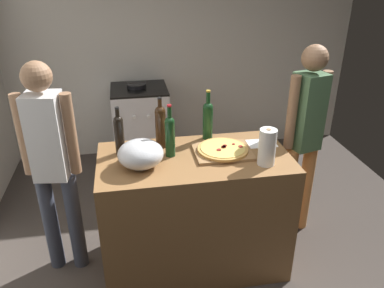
{
  "coord_description": "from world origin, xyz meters",
  "views": [
    {
      "loc": [
        -0.53,
        -1.63,
        2.18
      ],
      "look_at": [
        -0.1,
        0.78,
        0.99
      ],
      "focal_mm": 35.85,
      "sensor_mm": 36.0,
      "label": 1
    }
  ],
  "objects_px": {
    "wine_bottle_dark": "(161,125)",
    "mixing_bowl": "(141,154)",
    "stove": "(141,127)",
    "wine_bottle_amber": "(119,133)",
    "wine_bottle_clear": "(170,134)",
    "person_in_red": "(304,133)",
    "pizza": "(223,149)",
    "person_in_stripes": "(52,160)",
    "paper_towel_roll": "(267,147)",
    "wine_bottle_green": "(208,118)"
  },
  "relations": [
    {
      "from": "wine_bottle_amber",
      "to": "person_in_stripes",
      "type": "xyz_separation_m",
      "value": [
        -0.47,
        -0.0,
        -0.16
      ]
    },
    {
      "from": "mixing_bowl",
      "to": "stove",
      "type": "xyz_separation_m",
      "value": [
        0.07,
        1.77,
        -0.57
      ]
    },
    {
      "from": "stove",
      "to": "person_in_stripes",
      "type": "bearing_deg",
      "value": -113.41
    },
    {
      "from": "wine_bottle_green",
      "to": "stove",
      "type": "relative_size",
      "value": 0.4
    },
    {
      "from": "mixing_bowl",
      "to": "wine_bottle_amber",
      "type": "distance_m",
      "value": 0.26
    },
    {
      "from": "mixing_bowl",
      "to": "person_in_red",
      "type": "xyz_separation_m",
      "value": [
        1.3,
        0.32,
        -0.1
      ]
    },
    {
      "from": "paper_towel_roll",
      "to": "wine_bottle_green",
      "type": "height_order",
      "value": "wine_bottle_green"
    },
    {
      "from": "wine_bottle_clear",
      "to": "person_in_red",
      "type": "distance_m",
      "value": 1.12
    },
    {
      "from": "mixing_bowl",
      "to": "person_in_stripes",
      "type": "distance_m",
      "value": 0.65
    },
    {
      "from": "person_in_red",
      "to": "wine_bottle_clear",
      "type": "bearing_deg",
      "value": -169.62
    },
    {
      "from": "mixing_bowl",
      "to": "wine_bottle_clear",
      "type": "height_order",
      "value": "wine_bottle_clear"
    },
    {
      "from": "person_in_red",
      "to": "wine_bottle_green",
      "type": "bearing_deg",
      "value": 177.85
    },
    {
      "from": "mixing_bowl",
      "to": "paper_towel_roll",
      "type": "xyz_separation_m",
      "value": [
        0.82,
        -0.11,
        0.03
      ]
    },
    {
      "from": "pizza",
      "to": "wine_bottle_clear",
      "type": "xyz_separation_m",
      "value": [
        -0.37,
        0.03,
        0.13
      ]
    },
    {
      "from": "pizza",
      "to": "wine_bottle_clear",
      "type": "relative_size",
      "value": 0.95
    },
    {
      "from": "wine_bottle_green",
      "to": "stove",
      "type": "height_order",
      "value": "wine_bottle_green"
    },
    {
      "from": "person_in_red",
      "to": "pizza",
      "type": "bearing_deg",
      "value": -162.53
    },
    {
      "from": "paper_towel_roll",
      "to": "person_in_stripes",
      "type": "height_order",
      "value": "person_in_stripes"
    },
    {
      "from": "person_in_stripes",
      "to": "paper_towel_roll",
      "type": "bearing_deg",
      "value": -12.72
    },
    {
      "from": "stove",
      "to": "wine_bottle_clear",
      "type": "bearing_deg",
      "value": -85.22
    },
    {
      "from": "wine_bottle_green",
      "to": "person_in_stripes",
      "type": "distance_m",
      "value": 1.15
    },
    {
      "from": "wine_bottle_amber",
      "to": "person_in_stripes",
      "type": "relative_size",
      "value": 0.21
    },
    {
      "from": "person_in_stripes",
      "to": "wine_bottle_dark",
      "type": "bearing_deg",
      "value": 4.45
    },
    {
      "from": "pizza",
      "to": "wine_bottle_amber",
      "type": "xyz_separation_m",
      "value": [
        -0.71,
        0.12,
        0.13
      ]
    },
    {
      "from": "pizza",
      "to": "person_in_red",
      "type": "relative_size",
      "value": 0.22
    },
    {
      "from": "pizza",
      "to": "mixing_bowl",
      "type": "distance_m",
      "value": 0.59
    },
    {
      "from": "pizza",
      "to": "wine_bottle_clear",
      "type": "bearing_deg",
      "value": 175.68
    },
    {
      "from": "wine_bottle_dark",
      "to": "person_in_red",
      "type": "relative_size",
      "value": 0.23
    },
    {
      "from": "paper_towel_roll",
      "to": "person_in_stripes",
      "type": "xyz_separation_m",
      "value": [
        -1.43,
        0.32,
        -0.13
      ]
    },
    {
      "from": "wine_bottle_clear",
      "to": "person_in_stripes",
      "type": "distance_m",
      "value": 0.84
    },
    {
      "from": "wine_bottle_clear",
      "to": "wine_bottle_amber",
      "type": "distance_m",
      "value": 0.35
    },
    {
      "from": "wine_bottle_dark",
      "to": "mixing_bowl",
      "type": "bearing_deg",
      "value": -120.81
    },
    {
      "from": "wine_bottle_dark",
      "to": "wine_bottle_clear",
      "type": "xyz_separation_m",
      "value": [
        0.05,
        -0.15,
        -0.01
      ]
    },
    {
      "from": "paper_towel_roll",
      "to": "person_in_red",
      "type": "relative_size",
      "value": 0.16
    },
    {
      "from": "stove",
      "to": "person_in_stripes",
      "type": "xyz_separation_m",
      "value": [
        -0.68,
        -1.56,
        0.47
      ]
    },
    {
      "from": "person_in_stripes",
      "to": "person_in_red",
      "type": "bearing_deg",
      "value": 3.38
    },
    {
      "from": "paper_towel_roll",
      "to": "person_in_red",
      "type": "distance_m",
      "value": 0.66
    },
    {
      "from": "pizza",
      "to": "wine_bottle_clear",
      "type": "distance_m",
      "value": 0.39
    },
    {
      "from": "wine_bottle_green",
      "to": "stove",
      "type": "bearing_deg",
      "value": 107.65
    },
    {
      "from": "wine_bottle_dark",
      "to": "stove",
      "type": "height_order",
      "value": "wine_bottle_dark"
    },
    {
      "from": "paper_towel_roll",
      "to": "wine_bottle_green",
      "type": "xyz_separation_m",
      "value": [
        -0.3,
        0.46,
        0.04
      ]
    },
    {
      "from": "stove",
      "to": "person_in_red",
      "type": "distance_m",
      "value": 1.96
    },
    {
      "from": "wine_bottle_clear",
      "to": "stove",
      "type": "distance_m",
      "value": 1.77
    },
    {
      "from": "pizza",
      "to": "mixing_bowl",
      "type": "relative_size",
      "value": 1.18
    },
    {
      "from": "wine_bottle_green",
      "to": "person_in_stripes",
      "type": "bearing_deg",
      "value": -172.82
    },
    {
      "from": "paper_towel_roll",
      "to": "mixing_bowl",
      "type": "bearing_deg",
      "value": 172.33
    },
    {
      "from": "wine_bottle_amber",
      "to": "wine_bottle_clear",
      "type": "bearing_deg",
      "value": -14.95
    },
    {
      "from": "mixing_bowl",
      "to": "wine_bottle_dark",
      "type": "xyz_separation_m",
      "value": [
        0.16,
        0.27,
        0.08
      ]
    },
    {
      "from": "mixing_bowl",
      "to": "person_in_stripes",
      "type": "xyz_separation_m",
      "value": [
        -0.6,
        0.21,
        -0.1
      ]
    },
    {
      "from": "wine_bottle_amber",
      "to": "mixing_bowl",
      "type": "bearing_deg",
      "value": -58.38
    }
  ]
}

